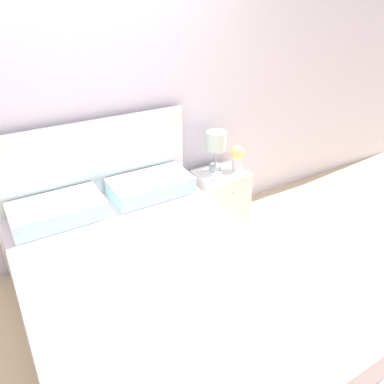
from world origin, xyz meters
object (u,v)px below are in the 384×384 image
at_px(flower_vase, 237,155).
at_px(alarm_clock, 217,176).
at_px(nightstand, 220,198).
at_px(bed, 153,291).
at_px(table_lamp, 216,144).

relative_size(flower_vase, alarm_clock, 3.04).
height_order(nightstand, flower_vase, flower_vase).
bearing_deg(flower_vase, alarm_clock, -163.27).
distance_m(bed, flower_vase, 1.51).
xyz_separation_m(bed, alarm_clock, (0.97, 0.71, 0.27)).
distance_m(bed, alarm_clock, 1.23).
bearing_deg(flower_vase, nightstand, 174.83).
bearing_deg(flower_vase, table_lamp, 154.27).
xyz_separation_m(bed, flower_vase, (1.23, 0.79, 0.37)).
height_order(table_lamp, flower_vase, table_lamp).
relative_size(nightstand, flower_vase, 2.28).
distance_m(table_lamp, alarm_clock, 0.29).
height_order(bed, nightstand, bed).
height_order(flower_vase, alarm_clock, flower_vase).
relative_size(table_lamp, flower_vase, 1.58).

